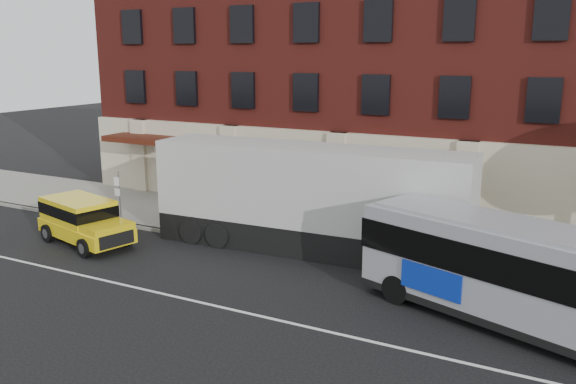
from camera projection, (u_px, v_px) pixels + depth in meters
The scene contains 9 objects.
ground at pixel (189, 308), 18.70m from camera, with size 120.00×120.00×0.00m, color black.
sidewalk at pixel (312, 231), 26.46m from camera, with size 60.00×6.00×0.15m, color gray.
kerb at pixel (280, 251), 23.87m from camera, with size 60.00×0.25×0.15m, color gray.
lane_line at pixel (199, 302), 19.13m from camera, with size 60.00×0.12×0.01m, color silver.
building at pixel (377, 57), 31.60m from camera, with size 30.00×12.10×15.00m.
sign_pole at pixel (119, 194), 27.50m from camera, with size 0.30×0.20×2.50m.
city_bus at pixel (551, 281), 16.31m from camera, with size 11.55×6.03×3.12m.
yellow_suv at pixel (82, 218), 24.87m from camera, with size 5.00×3.00×1.86m.
shipping_container at pixel (309, 200), 23.71m from camera, with size 12.83×3.20×4.24m.
Camera 1 is at (10.76, -14.00, 7.80)m, focal length 37.27 mm.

